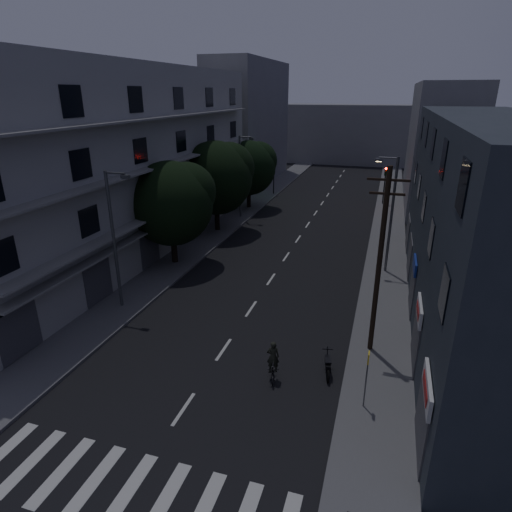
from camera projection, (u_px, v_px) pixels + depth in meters
The scene contains 22 objects.
ground at pixel (299, 237), 37.89m from camera, with size 160.00×160.00×0.00m, color black.
sidewalk_left at pixel (220, 229), 39.93m from camera, with size 3.00×90.00×0.15m, color #565659.
sidewalk_right at pixel (387, 245), 35.80m from camera, with size 3.00×90.00×0.15m, color #565659.
crosswalk at pixel (128, 491), 13.81m from camera, with size 10.90×3.00×0.01m.
lane_markings at pixel (312, 219), 43.46m from camera, with size 0.15×60.50×0.01m.
building_left at pixel (129, 163), 32.44m from camera, with size 7.00×36.00×14.00m.
building_right at pixel (481, 223), 22.80m from camera, with size 6.19×28.00×11.00m.
building_far_left at pixel (250, 123), 58.83m from camera, with size 6.00×20.00×16.00m, color slate.
building_far_right at pixel (439, 145), 47.41m from camera, with size 6.00×20.00×13.00m, color slate.
building_far_end at pixel (352, 134), 76.22m from camera, with size 24.00×8.00×10.00m, color slate.
tree_near at pixel (172, 200), 30.47m from camera, with size 6.06×6.06×7.47m.
tree_mid at pixel (217, 175), 37.85m from camera, with size 6.50×6.50×8.00m.
tree_far at pixel (249, 166), 45.77m from camera, with size 5.79×5.79×7.16m.
traffic_signal_far_right at pixel (385, 178), 47.65m from camera, with size 0.28×0.37×4.10m.
traffic_signal_far_left at pixel (274, 170), 52.47m from camera, with size 0.28×0.37×4.10m.
street_lamp_left_near at pixel (115, 234), 23.91m from camera, with size 1.51×0.25×8.00m.
street_lamp_right at pixel (390, 210), 28.89m from camera, with size 1.51×0.25×8.00m.
street_lamp_left_far at pixel (241, 173), 42.02m from camera, with size 1.51×0.25×8.00m.
utility_pole at pixel (380, 260), 19.55m from camera, with size 1.80×0.24×9.00m.
bus_stop_sign at pixel (367, 370), 16.72m from camera, with size 0.06×0.35×2.52m.
motorcycle at pixel (328, 366), 19.40m from camera, with size 0.57×1.69×1.09m.
cyclist at pixel (273, 366), 19.00m from camera, with size 0.92×1.60×1.92m.
Camera 1 is at (6.95, -10.49, 12.06)m, focal length 30.00 mm.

